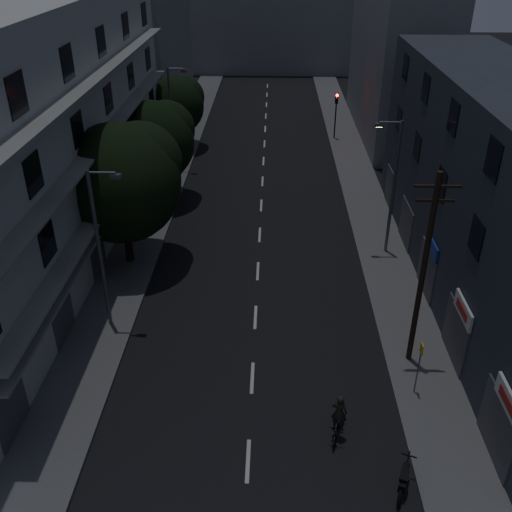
# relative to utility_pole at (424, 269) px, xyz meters

# --- Properties ---
(ground) EXTENTS (160.00, 160.00, 0.00)m
(ground) POSITION_rel_utility_pole_xyz_m (-7.05, 17.14, -4.87)
(ground) COLOR black
(ground) RESTS_ON ground
(sidewalk_left) EXTENTS (3.00, 90.00, 0.15)m
(sidewalk_left) POSITION_rel_utility_pole_xyz_m (-14.55, 17.14, -4.79)
(sidewalk_left) COLOR #565659
(sidewalk_left) RESTS_ON ground
(sidewalk_right) EXTENTS (3.00, 90.00, 0.15)m
(sidewalk_right) POSITION_rel_utility_pole_xyz_m (0.45, 17.14, -4.79)
(sidewalk_right) COLOR #565659
(sidewalk_right) RESTS_ON ground
(lane_markings) EXTENTS (0.15, 60.50, 0.01)m
(lane_markings) POSITION_rel_utility_pole_xyz_m (-7.05, 23.39, -4.86)
(lane_markings) COLOR beige
(lane_markings) RESTS_ON ground
(building_left) EXTENTS (7.00, 36.00, 14.00)m
(building_left) POSITION_rel_utility_pole_xyz_m (-19.03, 10.14, 2.13)
(building_left) COLOR #B7B8B3
(building_left) RESTS_ON ground
(building_right) EXTENTS (6.19, 28.00, 11.00)m
(building_right) POSITION_rel_utility_pole_xyz_m (4.94, 6.13, 0.63)
(building_right) COLOR #2B313A
(building_right) RESTS_ON ground
(building_far_left) EXTENTS (6.00, 20.00, 16.00)m
(building_far_left) POSITION_rel_utility_pole_xyz_m (-19.05, 40.14, 3.13)
(building_far_left) COLOR slate
(building_far_left) RESTS_ON ground
(building_far_right) EXTENTS (6.00, 20.00, 13.00)m
(building_far_right) POSITION_rel_utility_pole_xyz_m (4.95, 34.14, 1.63)
(building_far_right) COLOR slate
(building_far_right) RESTS_ON ground
(building_far_end) EXTENTS (24.00, 8.00, 10.00)m
(building_far_end) POSITION_rel_utility_pole_xyz_m (-7.05, 62.14, 0.13)
(building_far_end) COLOR slate
(building_far_end) RESTS_ON ground
(tree_near) EXTENTS (6.64, 6.64, 8.19)m
(tree_near) POSITION_rel_utility_pole_xyz_m (-14.51, 8.49, 0.41)
(tree_near) COLOR black
(tree_near) RESTS_ON sidewalk_left
(tree_mid) EXTENTS (5.71, 5.71, 7.02)m
(tree_mid) POSITION_rel_utility_pole_xyz_m (-14.50, 17.44, -0.33)
(tree_mid) COLOR black
(tree_mid) RESTS_ON sidewalk_left
(tree_far) EXTENTS (4.98, 4.98, 6.16)m
(tree_far) POSITION_rel_utility_pole_xyz_m (-14.73, 28.73, -0.86)
(tree_far) COLOR black
(tree_far) RESTS_ON sidewalk_left
(traffic_signal_far_right) EXTENTS (0.28, 0.37, 4.10)m
(traffic_signal_far_right) POSITION_rel_utility_pole_xyz_m (-0.56, 31.60, -1.77)
(traffic_signal_far_right) COLOR black
(traffic_signal_far_right) RESTS_ON sidewalk_right
(traffic_signal_far_left) EXTENTS (0.28, 0.37, 4.10)m
(traffic_signal_far_left) POSITION_rel_utility_pole_xyz_m (-13.77, 30.90, -1.77)
(traffic_signal_far_left) COLOR black
(traffic_signal_far_left) RESTS_ON sidewalk_left
(street_lamp_left_near) EXTENTS (1.51, 0.25, 8.00)m
(street_lamp_left_near) POSITION_rel_utility_pole_xyz_m (-14.08, 2.28, -0.27)
(street_lamp_left_near) COLOR slate
(street_lamp_left_near) RESTS_ON sidewalk_left
(street_lamp_right) EXTENTS (1.51, 0.25, 8.00)m
(street_lamp_right) POSITION_rel_utility_pole_xyz_m (0.51, 10.04, -0.27)
(street_lamp_right) COLOR slate
(street_lamp_right) RESTS_ON sidewalk_right
(street_lamp_left_far) EXTENTS (1.51, 0.25, 8.00)m
(street_lamp_left_far) POSITION_rel_utility_pole_xyz_m (-14.11, 23.33, -0.27)
(street_lamp_left_far) COLOR #5C5E64
(street_lamp_left_far) RESTS_ON sidewalk_left
(utility_pole) EXTENTS (1.80, 0.24, 9.00)m
(utility_pole) POSITION_rel_utility_pole_xyz_m (0.00, 0.00, 0.00)
(utility_pole) COLOR black
(utility_pole) RESTS_ON sidewalk_right
(bus_stop_sign) EXTENTS (0.06, 0.35, 2.52)m
(bus_stop_sign) POSITION_rel_utility_pole_xyz_m (-0.21, -2.19, -2.98)
(bus_stop_sign) COLOR #595B60
(bus_stop_sign) RESTS_ON sidewalk_right
(motorcycle) EXTENTS (0.87, 1.79, 1.20)m
(motorcycle) POSITION_rel_utility_pole_xyz_m (-1.60, -6.94, -4.39)
(motorcycle) COLOR black
(motorcycle) RESTS_ON ground
(cyclist) EXTENTS (1.01, 1.75, 2.10)m
(cyclist) POSITION_rel_utility_pole_xyz_m (-3.66, -4.59, -4.16)
(cyclist) COLOR black
(cyclist) RESTS_ON ground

